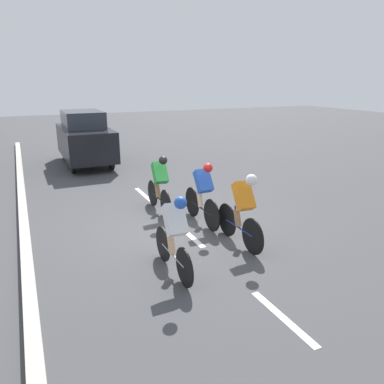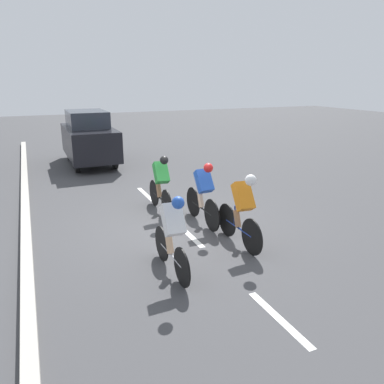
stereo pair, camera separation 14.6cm
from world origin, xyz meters
name	(u,v)px [view 1 (the left image)]	position (x,y,z in m)	size (l,w,h in m)	color
ground_plane	(179,226)	(0.00, 0.00, 0.00)	(60.00, 60.00, 0.00)	#424244
lane_stripe_near	(283,317)	(0.00, 3.75, 0.00)	(0.12, 1.40, 0.01)	white
lane_stripe_mid	(189,235)	(0.00, 0.55, 0.00)	(0.12, 1.40, 0.01)	white
lane_stripe_far	(144,194)	(0.00, -2.65, 0.00)	(0.12, 1.40, 0.01)	white
curb	(27,261)	(3.20, 0.55, 0.07)	(0.20, 27.83, 0.14)	#B7B2A8
cyclist_white	(174,233)	(0.91, 1.98, 0.76)	(0.33, 1.64, 1.46)	black
cyclist_blue	(203,192)	(-0.54, 0.11, 0.76)	(0.33, 1.74, 1.48)	black
cyclist_green	(160,183)	(0.06, -1.07, 0.76)	(0.34, 1.64, 1.47)	black
cyclist_orange	(242,208)	(-0.73, 1.47, 0.79)	(0.34, 1.67, 1.53)	black
support_car	(85,138)	(0.79, -7.40, 1.03)	(1.70, 3.87, 2.04)	black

